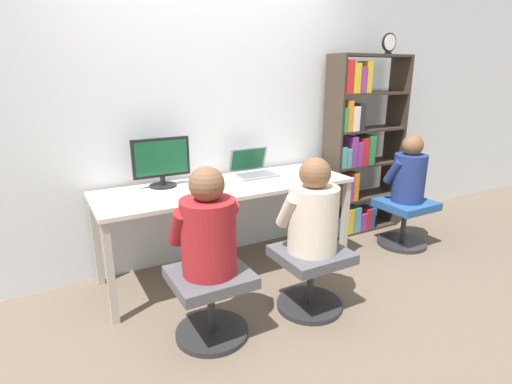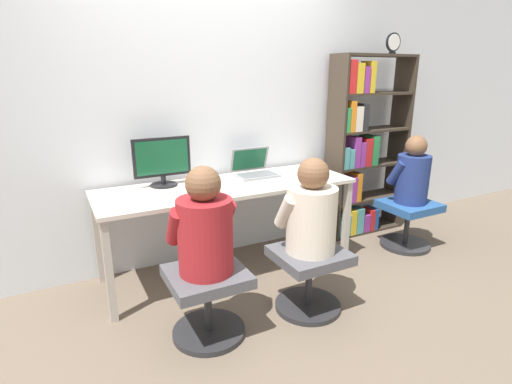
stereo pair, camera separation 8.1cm
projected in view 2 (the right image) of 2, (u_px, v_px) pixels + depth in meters
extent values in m
plane|color=brown|center=(247.00, 288.00, 3.10)|extent=(14.00, 14.00, 0.00)
cube|color=silver|center=(207.00, 111.00, 3.36)|extent=(10.00, 0.05, 2.60)
cube|color=beige|center=(228.00, 186.00, 3.18)|extent=(2.05, 0.68, 0.03)
cube|color=#ADA497|center=(109.00, 272.00, 2.60)|extent=(0.05, 0.05, 0.72)
cube|color=#ADA497|center=(346.00, 222.00, 3.47)|extent=(0.05, 0.05, 0.72)
cube|color=#ADA497|center=(98.00, 240.00, 3.10)|extent=(0.05, 0.05, 0.72)
cube|color=#ADA497|center=(307.00, 203.00, 3.97)|extent=(0.05, 0.05, 0.72)
cylinder|color=black|center=(164.00, 185.00, 3.14)|extent=(0.21, 0.21, 0.01)
cylinder|color=black|center=(164.00, 180.00, 3.13)|extent=(0.04, 0.04, 0.06)
cube|color=black|center=(162.00, 157.00, 3.07)|extent=(0.45, 0.02, 0.30)
cube|color=#144C2D|center=(162.00, 157.00, 3.06)|extent=(0.40, 0.01, 0.26)
cube|color=gray|center=(257.00, 176.00, 3.41)|extent=(0.36, 0.22, 0.02)
cube|color=slate|center=(257.00, 174.00, 3.40)|extent=(0.31, 0.17, 0.00)
cube|color=gray|center=(249.00, 159.00, 3.50)|extent=(0.36, 0.08, 0.21)
cube|color=#144C2D|center=(250.00, 159.00, 3.49)|extent=(0.31, 0.06, 0.18)
cube|color=silver|center=(179.00, 193.00, 2.91)|extent=(0.43, 0.13, 0.02)
cube|color=#BAB8AD|center=(179.00, 191.00, 2.90)|extent=(0.40, 0.11, 0.00)
ellipsoid|color=silver|center=(216.00, 189.00, 3.01)|extent=(0.06, 0.11, 0.03)
cylinder|color=#262628|center=(209.00, 331.00, 2.56)|extent=(0.46, 0.46, 0.04)
cylinder|color=#262628|center=(208.00, 306.00, 2.50)|extent=(0.05, 0.05, 0.34)
cube|color=#4C4C51|center=(207.00, 276.00, 2.45)|extent=(0.47, 0.44, 0.07)
cylinder|color=#262628|center=(308.00, 305.00, 2.84)|extent=(0.46, 0.46, 0.04)
cylinder|color=#262628|center=(309.00, 282.00, 2.79)|extent=(0.05, 0.05, 0.34)
cube|color=#4C4C51|center=(310.00, 255.00, 2.73)|extent=(0.47, 0.44, 0.07)
cylinder|color=maroon|center=(205.00, 236.00, 2.37)|extent=(0.33, 0.33, 0.46)
sphere|color=brown|center=(203.00, 184.00, 2.28)|extent=(0.21, 0.21, 0.21)
cylinder|color=maroon|center=(176.00, 227.00, 2.34)|extent=(0.09, 0.21, 0.26)
cylinder|color=maroon|center=(225.00, 218.00, 2.48)|extent=(0.09, 0.21, 0.26)
cylinder|color=beige|center=(311.00, 220.00, 2.65)|extent=(0.33, 0.33, 0.45)
sphere|color=brown|center=(313.00, 174.00, 2.56)|extent=(0.21, 0.21, 0.21)
cylinder|color=beige|center=(286.00, 211.00, 2.62)|extent=(0.09, 0.21, 0.26)
cylinder|color=beige|center=(325.00, 204.00, 2.76)|extent=(0.09, 0.21, 0.26)
cube|color=#382D23|center=(335.00, 151.00, 3.82)|extent=(0.02, 0.27, 1.77)
cube|color=#382D23|center=(399.00, 144.00, 4.19)|extent=(0.02, 0.27, 1.77)
cube|color=#382D23|center=(361.00, 228.00, 4.26)|extent=(0.82, 0.26, 0.02)
cube|color=#382D23|center=(364.00, 197.00, 4.16)|extent=(0.82, 0.26, 0.02)
cube|color=#382D23|center=(367.00, 164.00, 4.06)|extent=(0.82, 0.26, 0.02)
cube|color=#382D23|center=(369.00, 130.00, 3.96)|extent=(0.82, 0.26, 0.02)
cube|color=#382D23|center=(372.00, 94.00, 3.85)|extent=(0.82, 0.26, 0.02)
cube|color=#382D23|center=(376.00, 55.00, 3.75)|extent=(0.82, 0.26, 0.02)
cube|color=teal|center=(336.00, 226.00, 4.05)|extent=(0.08, 0.22, 0.19)
cube|color=teal|center=(342.00, 223.00, 4.08)|extent=(0.05, 0.23, 0.21)
cube|color=gold|center=(348.00, 221.00, 4.08)|extent=(0.07, 0.18, 0.26)
cube|color=teal|center=(355.00, 219.00, 4.13)|extent=(0.09, 0.20, 0.26)
cube|color=#8C338C|center=(360.00, 221.00, 4.19)|extent=(0.08, 0.22, 0.18)
cube|color=red|center=(368.00, 219.00, 4.20)|extent=(0.06, 0.16, 0.22)
cube|color=#1E4C9E|center=(371.00, 218.00, 4.22)|extent=(0.05, 0.17, 0.22)
cube|color=#262628|center=(338.00, 189.00, 3.92)|extent=(0.04, 0.20, 0.28)
cube|color=red|center=(342.00, 192.00, 3.97)|extent=(0.06, 0.22, 0.19)
cube|color=#8C338C|center=(349.00, 188.00, 3.97)|extent=(0.07, 0.18, 0.25)
cube|color=orange|center=(353.00, 186.00, 4.01)|extent=(0.06, 0.21, 0.28)
cube|color=teal|center=(342.00, 158.00, 3.81)|extent=(0.06, 0.15, 0.21)
cube|color=teal|center=(347.00, 158.00, 3.85)|extent=(0.05, 0.16, 0.18)
cube|color=#8C338C|center=(352.00, 151.00, 3.87)|extent=(0.06, 0.19, 0.30)
cube|color=#8C338C|center=(358.00, 154.00, 3.90)|extent=(0.06, 0.15, 0.24)
cube|color=red|center=(363.00, 151.00, 3.94)|extent=(0.08, 0.20, 0.27)
cube|color=#2D8C47|center=(369.00, 150.00, 3.99)|extent=(0.08, 0.22, 0.29)
cube|color=#2D8C47|center=(343.00, 120.00, 3.72)|extent=(0.04, 0.18, 0.22)
cube|color=orange|center=(346.00, 116.00, 3.75)|extent=(0.06, 0.22, 0.29)
cube|color=silver|center=(352.00, 118.00, 3.79)|extent=(0.08, 0.22, 0.23)
cube|color=#262628|center=(358.00, 117.00, 3.83)|extent=(0.06, 0.23, 0.25)
cube|color=red|center=(346.00, 77.00, 3.63)|extent=(0.08, 0.22, 0.29)
cube|color=gold|center=(355.00, 78.00, 3.65)|extent=(0.08, 0.18, 0.27)
cube|color=#8C338C|center=(361.00, 80.00, 3.70)|extent=(0.06, 0.18, 0.24)
cube|color=gold|center=(368.00, 77.00, 3.71)|extent=(0.06, 0.15, 0.28)
cube|color=black|center=(392.00, 53.00, 3.74)|extent=(0.06, 0.03, 0.02)
cylinder|color=black|center=(393.00, 42.00, 3.71)|extent=(0.17, 0.02, 0.17)
cylinder|color=white|center=(394.00, 42.00, 3.70)|extent=(0.14, 0.00, 0.14)
cylinder|color=#262628|center=(405.00, 244.00, 3.85)|extent=(0.46, 0.46, 0.04)
cylinder|color=#262628|center=(407.00, 226.00, 3.80)|extent=(0.05, 0.05, 0.34)
cube|color=#234C84|center=(409.00, 206.00, 3.74)|extent=(0.47, 0.44, 0.07)
cylinder|color=navy|center=(412.00, 179.00, 3.66)|extent=(0.29, 0.29, 0.44)
sphere|color=brown|center=(416.00, 146.00, 3.58)|extent=(0.19, 0.19, 0.19)
cylinder|color=navy|center=(397.00, 172.00, 3.64)|extent=(0.08, 0.20, 0.25)
cylinder|color=navy|center=(418.00, 169.00, 3.76)|extent=(0.08, 0.20, 0.25)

